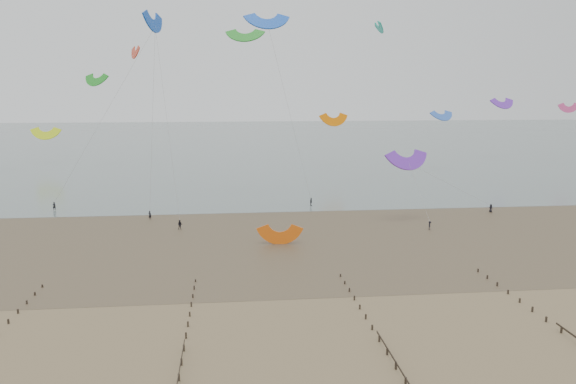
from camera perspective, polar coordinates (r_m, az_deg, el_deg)
The scene contains 6 objects.
ground at distance 59.73m, azimuth 3.81°, elevation -12.48°, with size 500.00×500.00×0.00m, color brown.
sea_and_shore at distance 91.73m, azimuth -2.38°, elevation -4.23°, with size 500.00×665.00×0.03m.
kitesurfer_lead at distance 104.27m, azimuth -13.85°, elevation -2.29°, with size 0.58×0.38×1.59m, color black.
kitesurfers at distance 110.21m, azimuth 14.42°, elevation -1.63°, with size 112.62×23.50×1.67m.
grounded_kite at distance 85.52m, azimuth -0.83°, elevation -5.32°, with size 5.83×3.05×4.44m, color #E95B0E, non-canonical shape.
kites_airborne at distance 148.77m, azimuth -8.85°, elevation 9.77°, with size 232.18×96.85×37.02m.
Camera 1 is at (-9.62, -54.16, 23.27)m, focal length 35.00 mm.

